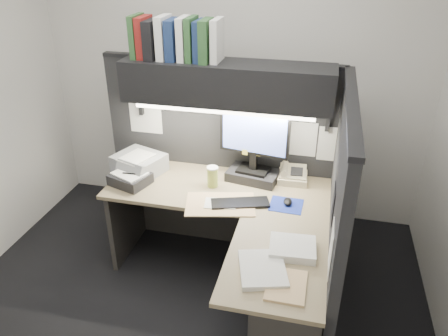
{
  "coord_description": "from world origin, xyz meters",
  "views": [
    {
      "loc": [
        0.82,
        -2.26,
        2.43
      ],
      "look_at": [
        0.16,
        0.51,
        0.93
      ],
      "focal_mm": 35.0,
      "sensor_mm": 36.0,
      "label": 1
    }
  ],
  "objects": [
    {
      "name": "floor",
      "position": [
        0.0,
        0.0,
        0.0
      ],
      "size": [
        3.5,
        3.5,
        0.0
      ],
      "primitive_type": "plane",
      "color": "black",
      "rests_on": "ground"
    },
    {
      "name": "wall_back",
      "position": [
        0.0,
        1.5,
        1.35
      ],
      "size": [
        3.5,
        0.04,
        2.7
      ],
      "primitive_type": "cube",
      "color": "silver",
      "rests_on": "floor"
    },
    {
      "name": "partition_back",
      "position": [
        0.03,
        0.93,
        0.8
      ],
      "size": [
        1.9,
        0.06,
        1.6
      ],
      "primitive_type": "cube",
      "color": "black",
      "rests_on": "floor"
    },
    {
      "name": "partition_right",
      "position": [
        0.98,
        0.18,
        0.8
      ],
      "size": [
        0.06,
        1.5,
        1.6
      ],
      "primitive_type": "cube",
      "color": "black",
      "rests_on": "floor"
    },
    {
      "name": "desk",
      "position": [
        0.43,
        -0.0,
        0.44
      ],
      "size": [
        1.7,
        1.53,
        0.73
      ],
      "color": "#978760",
      "rests_on": "floor"
    },
    {
      "name": "overhead_shelf",
      "position": [
        0.12,
        0.75,
        1.5
      ],
      "size": [
        1.55,
        0.34,
        0.3
      ],
      "primitive_type": "cube",
      "color": "black",
      "rests_on": "partition_back"
    },
    {
      "name": "task_light_tube",
      "position": [
        0.12,
        0.61,
        1.33
      ],
      "size": [
        1.32,
        0.04,
        0.04
      ],
      "primitive_type": "cylinder",
      "rotation": [
        0.0,
        1.57,
        0.0
      ],
      "color": "white",
      "rests_on": "overhead_shelf"
    },
    {
      "name": "monitor",
      "position": [
        0.34,
        0.74,
        0.96
      ],
      "size": [
        0.54,
        0.3,
        0.59
      ],
      "rotation": [
        0.0,
        0.0,
        -0.17
      ],
      "color": "black",
      "rests_on": "desk"
    },
    {
      "name": "keyboard",
      "position": [
        0.32,
        0.36,
        0.74
      ],
      "size": [
        0.44,
        0.26,
        0.02
      ],
      "primitive_type": "cube",
      "rotation": [
        0.0,
        0.0,
        0.31
      ],
      "color": "black",
      "rests_on": "desk"
    },
    {
      "name": "mousepad",
      "position": [
        0.64,
        0.42,
        0.73
      ],
      "size": [
        0.24,
        0.22,
        0.0
      ],
      "primitive_type": "cube",
      "rotation": [
        0.0,
        0.0,
        -0.03
      ],
      "color": "navy",
      "rests_on": "desk"
    },
    {
      "name": "mouse",
      "position": [
        0.65,
        0.44,
        0.75
      ],
      "size": [
        0.07,
        0.1,
        0.04
      ],
      "primitive_type": "ellipsoid",
      "rotation": [
        0.0,
        0.0,
        0.09
      ],
      "color": "black",
      "rests_on": "mousepad"
    },
    {
      "name": "telephone",
      "position": [
        0.65,
        0.8,
        0.78
      ],
      "size": [
        0.24,
        0.25,
        0.09
      ],
      "primitive_type": "cube",
      "rotation": [
        0.0,
        0.0,
        0.06
      ],
      "color": "#B8AE8E",
      "rests_on": "desk"
    },
    {
      "name": "coffee_cup",
      "position": [
        0.06,
        0.57,
        0.81
      ],
      "size": [
        0.1,
        0.1,
        0.15
      ],
      "primitive_type": "cylinder",
      "rotation": [
        0.0,
        0.0,
        -0.32
      ],
      "color": "#BCD153",
      "rests_on": "desk"
    },
    {
      "name": "printer",
      "position": [
        -0.59,
        0.66,
        0.8
      ],
      "size": [
        0.45,
        0.42,
        0.15
      ],
      "primitive_type": "cube",
      "rotation": [
        0.0,
        0.0,
        -0.34
      ],
      "color": "#949699",
      "rests_on": "desk"
    },
    {
      "name": "notebook_stack",
      "position": [
        -0.58,
        0.45,
        0.77
      ],
      "size": [
        0.34,
        0.31,
        0.08
      ],
      "primitive_type": "cube",
      "rotation": [
        0.0,
        0.0,
        -0.32
      ],
      "color": "black",
      "rests_on": "desk"
    },
    {
      "name": "open_folder",
      "position": [
        0.18,
        0.32,
        0.73
      ],
      "size": [
        0.55,
        0.42,
        0.01
      ],
      "primitive_type": "cube",
      "rotation": [
        0.0,
        0.0,
        0.23
      ],
      "color": "tan",
      "rests_on": "desk"
    },
    {
      "name": "paper_stack_a",
      "position": [
        0.73,
        -0.1,
        0.76
      ],
      "size": [
        0.29,
        0.26,
        0.05
      ],
      "primitive_type": "cube",
      "rotation": [
        0.0,
        0.0,
        0.07
      ],
      "color": "white",
      "rests_on": "desk"
    },
    {
      "name": "paper_stack_b",
      "position": [
        0.58,
        -0.32,
        0.75
      ],
      "size": [
        0.34,
        0.38,
        0.03
      ],
      "primitive_type": "cube",
      "rotation": [
        0.0,
        0.0,
        0.27
      ],
      "color": "white",
      "rests_on": "desk"
    },
    {
      "name": "manila_stack",
      "position": [
        0.73,
        -0.41,
        0.74
      ],
      "size": [
        0.22,
        0.28,
        0.02
      ],
      "primitive_type": "cube",
      "rotation": [
        0.0,
        0.0,
        -0.01
      ],
      "color": "tan",
      "rests_on": "desk"
    },
    {
      "name": "binder_row",
      "position": [
        -0.25,
        0.75,
        1.8
      ],
      "size": [
        0.65,
        0.25,
        0.3
      ],
      "color": "#2A5329",
      "rests_on": "overhead_shelf"
    },
    {
      "name": "pinned_papers",
      "position": [
        0.42,
        0.56,
        1.05
      ],
      "size": [
        1.76,
        1.31,
        0.51
      ],
      "color": "white",
      "rests_on": "partition_back"
    }
  ]
}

